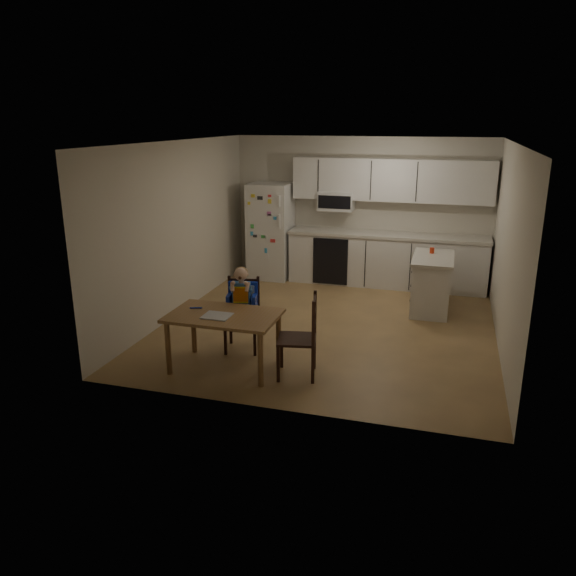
% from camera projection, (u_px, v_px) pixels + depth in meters
% --- Properties ---
extents(room, '(4.52, 5.01, 2.51)m').
position_uv_depth(room, '(337.00, 231.00, 8.00)').
color(room, olive).
rests_on(room, ground).
extents(refrigerator, '(0.72, 0.70, 1.70)m').
position_uv_depth(refrigerator, '(271.00, 231.00, 10.07)').
color(refrigerator, silver).
rests_on(refrigerator, ground).
extents(kitchen_run, '(3.37, 0.62, 2.15)m').
position_uv_depth(kitchen_run, '(386.00, 235.00, 9.59)').
color(kitchen_run, silver).
rests_on(kitchen_run, ground).
extents(kitchen_island, '(0.59, 1.12, 0.83)m').
position_uv_depth(kitchen_island, '(432.00, 283.00, 8.42)').
color(kitchen_island, silver).
rests_on(kitchen_island, ground).
extents(red_cup, '(0.07, 0.07, 0.09)m').
position_uv_depth(red_cup, '(432.00, 250.00, 8.51)').
color(red_cup, red).
rests_on(red_cup, kitchen_island).
extents(dining_table, '(1.24, 0.80, 0.67)m').
position_uv_depth(dining_table, '(224.00, 322.00, 6.39)').
color(dining_table, olive).
rests_on(dining_table, ground).
extents(napkin, '(0.31, 0.27, 0.01)m').
position_uv_depth(napkin, '(217.00, 316.00, 6.29)').
color(napkin, '#A1A2A6').
rests_on(napkin, dining_table).
extents(toddler_spoon, '(0.12, 0.06, 0.02)m').
position_uv_depth(toddler_spoon, '(195.00, 308.00, 6.55)').
color(toddler_spoon, '#1630B7').
rests_on(toddler_spoon, dining_table).
extents(chair_booster, '(0.47, 0.47, 1.07)m').
position_uv_depth(chair_booster, '(242.00, 300.00, 6.94)').
color(chair_booster, black).
rests_on(chair_booster, ground).
extents(chair_side, '(0.49, 0.49, 0.95)m').
position_uv_depth(chair_side, '(305.00, 331.00, 6.21)').
color(chair_side, black).
rests_on(chair_side, ground).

